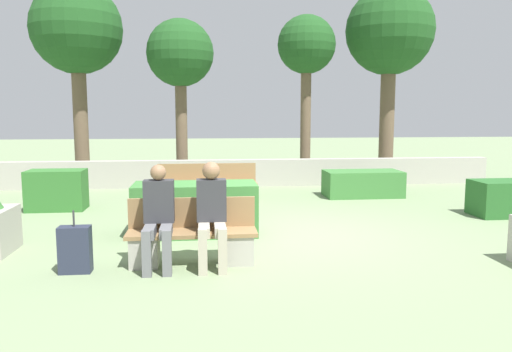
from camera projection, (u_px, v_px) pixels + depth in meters
The scene contains 16 objects.
ground_plane at pixel (287, 235), 8.01m from camera, with size 60.00×60.00×0.00m, color gray.
perimeter_wall at pixel (253, 173), 13.29m from camera, with size 13.00×0.30×0.71m.
bench_front at pixel (192, 240), 6.48m from camera, with size 1.67×0.48×0.84m.
bench_left_side at pixel (207, 187), 10.88m from camera, with size 2.16×0.49×0.84m.
person_seated_man at pixel (158, 212), 6.25m from camera, with size 0.38×0.64×1.31m.
person_seated_woman at pixel (212, 209), 6.32m from camera, with size 0.38×0.64×1.33m.
hedge_block_near_left at pixel (363, 184), 11.66m from camera, with size 1.77×0.86×0.60m.
hedge_block_near_right at pixel (511, 198), 9.49m from camera, with size 1.45×0.75×0.67m.
hedge_block_mid_left at pixel (57, 190), 10.03m from camera, with size 1.12×0.64×0.81m.
hedge_block_mid_right at pixel (195, 209), 8.03m from camera, with size 1.96×0.83×0.83m.
hedge_block_far_left at pixel (203, 202), 9.40m from camera, with size 1.38×0.69×0.56m.
suitcase at pixel (75, 250), 6.10m from camera, with size 0.38×0.20×0.78m.
tree_leftmost at pixel (77, 31), 13.76m from camera, with size 2.50×2.50×5.51m.
tree_center_left at pixel (180, 56), 13.75m from camera, with size 1.85×1.85×4.51m.
tree_center_right at pixel (306, 49), 14.41m from camera, with size 1.68×1.68×4.75m.
tree_rightmost at pixel (390, 34), 14.79m from camera, with size 2.61×2.61×5.67m.
Camera 1 is at (-1.33, -7.73, 1.96)m, focal length 35.00 mm.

